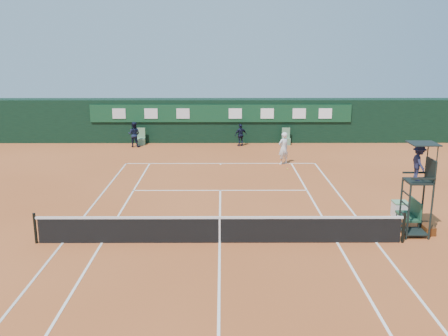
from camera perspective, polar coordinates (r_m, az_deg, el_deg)
The scene contains 14 objects.
ground at distance 17.63m, azimuth -0.50°, elevation -8.54°, with size 90.00×90.00×0.00m, color #BF5E2D.
court_lines at distance 17.63m, azimuth -0.50°, elevation -8.52°, with size 11.05×23.85×0.01m.
tennis_net at distance 17.44m, azimuth -0.50°, elevation -7.00°, with size 12.90×0.10×1.10m.
back_wall at distance 35.41m, azimuth -0.37°, elevation 5.48°, with size 40.00×1.65×3.00m.
linesman_chair_left at distance 34.83m, azimuth -9.47°, elevation 3.16°, with size 0.55×0.50×1.15m.
linesman_chair_right at distance 34.66m, azimuth 7.10°, elevation 3.19°, with size 0.55×0.50×1.15m.
umpire_chair at distance 18.81m, azimuth 21.40°, elevation -0.19°, with size 0.96×0.95×3.42m.
player_bench at distance 20.07m, azimuth 20.59°, elevation -4.80°, with size 0.56×1.20×1.10m.
tennis_bag at distance 19.94m, azimuth 22.16°, elevation -6.42°, with size 0.36×0.83×0.31m, color black.
cooler at distance 21.23m, azimuth 19.46°, elevation -4.46°, with size 0.57×0.57×0.65m.
tennis_ball at distance 27.81m, azimuth 7.26°, elevation -0.10°, with size 0.07×0.07×0.07m, color #D0D631.
player at distance 28.81m, azimuth 6.81°, elevation 2.25°, with size 0.68×0.45×1.87m, color silver.
ball_kid_left at distance 34.08m, azimuth -10.24°, elevation 3.80°, with size 0.83×0.64×1.70m, color black.
ball_kid_right at distance 33.85m, azimuth 1.92°, elevation 3.79°, with size 0.89×0.37×1.52m, color black.
Camera 1 is at (0.09, -16.28, 6.76)m, focal length 40.00 mm.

